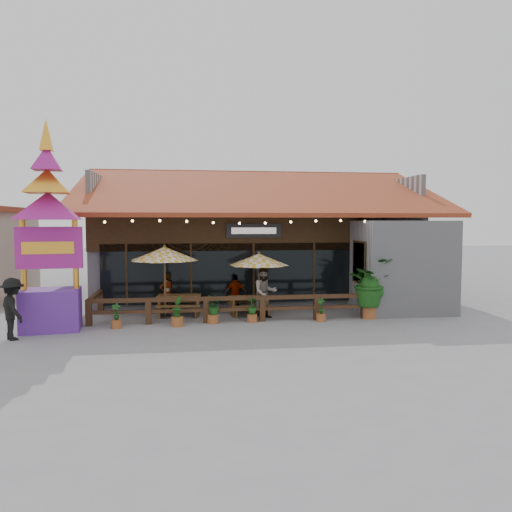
{
  "coord_description": "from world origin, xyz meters",
  "views": [
    {
      "loc": [
        -3.12,
        -17.98,
        3.58
      ],
      "look_at": [
        -0.45,
        1.5,
        2.2
      ],
      "focal_mm": 35.0,
      "sensor_mm": 36.0,
      "label": 1
    }
  ],
  "objects": [
    {
      "name": "diner_c",
      "position": [
        -1.26,
        1.56,
        0.73
      ],
      "size": [
        0.86,
        0.36,
        1.47
      ],
      "primitive_type": "imported",
      "rotation": [
        0.0,
        0.0,
        3.15
      ],
      "color": "#372411",
      "rests_on": "ground"
    },
    {
      "name": "umbrella_right",
      "position": [
        -0.45,
        0.67,
        2.12
      ],
      "size": [
        2.76,
        2.76,
        2.43
      ],
      "color": "brown",
      "rests_on": "ground"
    },
    {
      "name": "ground",
      "position": [
        0.0,
        0.0,
        0.0
      ],
      "size": [
        100.0,
        100.0,
        0.0
      ],
      "primitive_type": "plane",
      "color": "gray",
      "rests_on": "ground"
    },
    {
      "name": "planter_b",
      "position": [
        -3.51,
        -0.98,
        0.46
      ],
      "size": [
        0.41,
        0.41,
        1.01
      ],
      "color": "#965128",
      "rests_on": "ground"
    },
    {
      "name": "tropical_plant",
      "position": [
        3.51,
        -0.46,
        1.28
      ],
      "size": [
        2.11,
        2.04,
        2.24
      ],
      "color": "#965128",
      "rests_on": "ground"
    },
    {
      "name": "restaurant_building",
      "position": [
        0.26,
        6.61,
        2.21
      ],
      "size": [
        15.5,
        14.73,
        6.09
      ],
      "color": "#ADACB1",
      "rests_on": "ground"
    },
    {
      "name": "planter_c",
      "position": [
        -2.27,
        -0.65,
        0.54
      ],
      "size": [
        0.71,
        0.66,
        0.95
      ],
      "color": "#965128",
      "rests_on": "ground"
    },
    {
      "name": "umbrella_left",
      "position": [
        -3.97,
        0.63,
        2.37
      ],
      "size": [
        3.15,
        3.15,
        2.72
      ],
      "color": "brown",
      "rests_on": "ground"
    },
    {
      "name": "patio_railing",
      "position": [
        -2.25,
        -0.27,
        0.61
      ],
      "size": [
        10.0,
        2.6,
        0.92
      ],
      "color": "#462E19",
      "rests_on": "ground"
    },
    {
      "name": "planter_a",
      "position": [
        -5.52,
        -1.02,
        0.36
      ],
      "size": [
        0.35,
        0.35,
        0.85
      ],
      "color": "#965128",
      "rests_on": "ground"
    },
    {
      "name": "picnic_table_right",
      "position": [
        -0.81,
        0.74,
        0.49
      ],
      "size": [
        1.6,
        1.41,
        0.72
      ],
      "color": "brown",
      "rests_on": "ground"
    },
    {
      "name": "diner_a",
      "position": [
        -3.95,
        1.52,
        0.79
      ],
      "size": [
        0.69,
        0.63,
        1.57
      ],
      "primitive_type": "imported",
      "rotation": [
        0.0,
        0.0,
        3.74
      ],
      "color": "#372411",
      "rests_on": "ground"
    },
    {
      "name": "picnic_table_left",
      "position": [
        -3.47,
        0.98,
        0.53
      ],
      "size": [
        1.74,
        1.53,
        0.79
      ],
      "color": "brown",
      "rests_on": "ground"
    },
    {
      "name": "pedestrian",
      "position": [
        -8.37,
        -2.25,
        0.94
      ],
      "size": [
        1.27,
        1.4,
        1.88
      ],
      "primitive_type": "imported",
      "rotation": [
        0.0,
        0.0,
        2.18
      ],
      "color": "black",
      "rests_on": "ground"
    },
    {
      "name": "planter_e",
      "position": [
        1.58,
        -0.82,
        0.35
      ],
      "size": [
        0.35,
        0.35,
        0.84
      ],
      "color": "#965128",
      "rests_on": "ground"
    },
    {
      "name": "diner_b",
      "position": [
        -0.32,
        0.02,
        0.96
      ],
      "size": [
        1.06,
        0.9,
        1.92
      ],
      "primitive_type": "imported",
      "rotation": [
        0.0,
        0.0,
        0.2
      ],
      "color": "#372411",
      "rests_on": "ground"
    },
    {
      "name": "thai_sign_tower",
      "position": [
        -7.58,
        -1.05,
        3.89
      ],
      "size": [
        3.03,
        3.03,
        7.37
      ],
      "color": "#5E2997",
      "rests_on": "ground"
    },
    {
      "name": "planter_d",
      "position": [
        -0.88,
        -0.63,
        0.42
      ],
      "size": [
        0.43,
        0.43,
        0.88
      ],
      "color": "#965128",
      "rests_on": "ground"
    }
  ]
}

